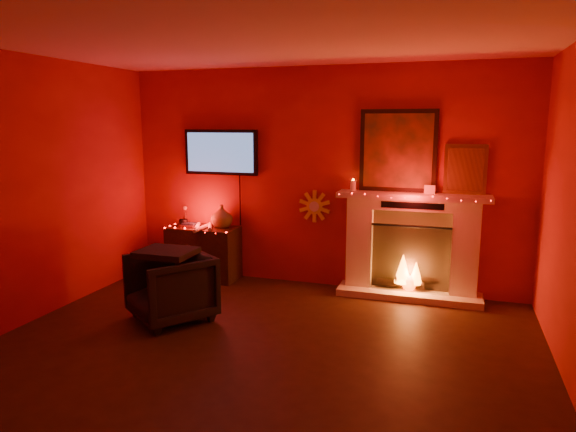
{
  "coord_description": "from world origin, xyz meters",
  "views": [
    {
      "loc": [
        1.59,
        -3.61,
        2.02
      ],
      "look_at": [
        -0.14,
        1.7,
        1.01
      ],
      "focal_mm": 32.0,
      "sensor_mm": 36.0,
      "label": 1
    }
  ],
  "objects_px": {
    "fireplace": "(411,236)",
    "tv": "(221,152)",
    "sunburst_clock": "(314,206)",
    "console_table": "(205,249)",
    "armchair": "(171,287)"
  },
  "relations": [
    {
      "from": "tv",
      "to": "sunburst_clock",
      "type": "height_order",
      "value": "tv"
    },
    {
      "from": "sunburst_clock",
      "to": "armchair",
      "type": "height_order",
      "value": "sunburst_clock"
    },
    {
      "from": "tv",
      "to": "sunburst_clock",
      "type": "relative_size",
      "value": 3.1
    },
    {
      "from": "armchair",
      "to": "fireplace",
      "type": "bearing_deg",
      "value": 70.33
    },
    {
      "from": "tv",
      "to": "fireplace",
      "type": "bearing_deg",
      "value": -1.5
    },
    {
      "from": "fireplace",
      "to": "tv",
      "type": "distance_m",
      "value": 2.61
    },
    {
      "from": "sunburst_clock",
      "to": "console_table",
      "type": "height_order",
      "value": "sunburst_clock"
    },
    {
      "from": "armchair",
      "to": "console_table",
      "type": "bearing_deg",
      "value": 139.41
    },
    {
      "from": "sunburst_clock",
      "to": "console_table",
      "type": "relative_size",
      "value": 0.41
    },
    {
      "from": "tv",
      "to": "armchair",
      "type": "xyz_separation_m",
      "value": [
        0.16,
        -1.61,
        -1.3
      ]
    },
    {
      "from": "sunburst_clock",
      "to": "console_table",
      "type": "bearing_deg",
      "value": -171.36
    },
    {
      "from": "sunburst_clock",
      "to": "armchair",
      "type": "distance_m",
      "value": 2.07
    },
    {
      "from": "console_table",
      "to": "sunburst_clock",
      "type": "bearing_deg",
      "value": 8.64
    },
    {
      "from": "fireplace",
      "to": "sunburst_clock",
      "type": "distance_m",
      "value": 1.23
    },
    {
      "from": "tv",
      "to": "console_table",
      "type": "distance_m",
      "value": 1.28
    }
  ]
}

